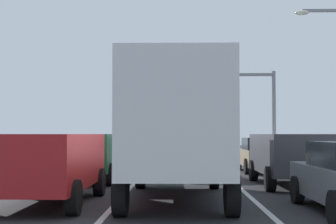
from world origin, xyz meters
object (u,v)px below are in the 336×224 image
at_px(sedan_tan_right_lane_third, 263,155).
at_px(sedan_white_center_lane_second, 183,157).
at_px(sedan_black_center_lane_third, 180,151).
at_px(sedan_navy_left_lane_third, 108,153).
at_px(suv_red_left_lane_nearest, 48,162).
at_px(traffic_light_gantry, 220,91).
at_px(suv_green_left_lane_second, 89,152).
at_px(box_truck_center_lane_nearest, 177,125).
at_px(suv_charcoal_right_lane_second, 290,154).

height_order(sedan_tan_right_lane_third, sedan_white_center_lane_second, same).
relative_size(sedan_black_center_lane_third, sedan_navy_left_lane_third, 1.00).
xyz_separation_m(suv_red_left_lane_nearest, traffic_light_gantry, (6.07, 24.65, 3.72)).
xyz_separation_m(suv_green_left_lane_second, sedan_navy_left_lane_third, (-0.24, 6.53, -0.25)).
bearing_deg(sedan_navy_left_lane_third, sedan_black_center_lane_third, 30.90).
xyz_separation_m(sedan_black_center_lane_third, suv_red_left_lane_nearest, (-3.14, -14.66, 0.25)).
xyz_separation_m(sedan_tan_right_lane_third, sedan_white_center_lane_second, (-3.55, -2.36, 0.00)).
bearing_deg(sedan_tan_right_lane_third, suv_red_left_lane_nearest, -122.40).
height_order(sedan_white_center_lane_second, sedan_navy_left_lane_third, same).
bearing_deg(suv_green_left_lane_second, box_truck_center_lane_nearest, -59.79).
distance_m(box_truck_center_lane_nearest, suv_red_left_lane_nearest, 3.25).
xyz_separation_m(sedan_tan_right_lane_third, sedan_black_center_lane_third, (-3.69, 3.89, 0.00)).
height_order(suv_red_left_lane_nearest, sedan_navy_left_lane_third, suv_red_left_lane_nearest).
relative_size(suv_red_left_lane_nearest, sedan_navy_left_lane_third, 1.09).
height_order(sedan_white_center_lane_second, suv_red_left_lane_nearest, suv_red_left_lane_nearest).
bearing_deg(suv_green_left_lane_second, traffic_light_gantry, 71.68).
xyz_separation_m(suv_charcoal_right_lane_second, sedan_navy_left_lane_third, (-7.04, 8.06, -0.25)).
bearing_deg(suv_charcoal_right_lane_second, sedan_black_center_lane_third, 109.41).
xyz_separation_m(suv_charcoal_right_lane_second, suv_red_left_lane_nearest, (-6.72, -4.52, 0.00)).
xyz_separation_m(suv_charcoal_right_lane_second, traffic_light_gantry, (-0.64, 20.13, 3.72)).
bearing_deg(suv_charcoal_right_lane_second, sedan_white_center_lane_second, 131.49).
distance_m(sedan_tan_right_lane_third, traffic_light_gantry, 14.47).
height_order(suv_green_left_lane_second, sedan_navy_left_lane_third, suv_green_left_lane_second).
height_order(suv_charcoal_right_lane_second, sedan_tan_right_lane_third, suv_charcoal_right_lane_second).
bearing_deg(suv_red_left_lane_nearest, sedan_white_center_lane_second, 68.64).
distance_m(suv_green_left_lane_second, sedan_navy_left_lane_third, 6.54).
relative_size(sedan_white_center_lane_second, sedan_black_center_lane_third, 1.00).
relative_size(suv_charcoal_right_lane_second, suv_green_left_lane_second, 1.00).
height_order(suv_green_left_lane_second, traffic_light_gantry, traffic_light_gantry).
height_order(suv_charcoal_right_lane_second, sedan_white_center_lane_second, suv_charcoal_right_lane_second).
height_order(suv_red_left_lane_nearest, suv_green_left_lane_second, same).
bearing_deg(traffic_light_gantry, sedan_navy_left_lane_third, -117.93).
distance_m(sedan_black_center_lane_third, traffic_light_gantry, 11.15).
distance_m(suv_charcoal_right_lane_second, suv_green_left_lane_second, 6.97).
relative_size(sedan_black_center_lane_third, suv_red_left_lane_nearest, 0.92).
xyz_separation_m(box_truck_center_lane_nearest, sedan_black_center_lane_third, (0.09, 14.01, -1.14)).
xyz_separation_m(sedan_tan_right_lane_third, suv_green_left_lane_second, (-6.92, -4.72, 0.25)).
height_order(box_truck_center_lane_nearest, sedan_black_center_lane_third, box_truck_center_lane_nearest).
relative_size(suv_charcoal_right_lane_second, sedan_black_center_lane_third, 1.09).
xyz_separation_m(sedan_white_center_lane_second, suv_green_left_lane_second, (-3.37, -2.35, 0.25)).
bearing_deg(box_truck_center_lane_nearest, sedan_white_center_lane_second, 88.31).
distance_m(suv_charcoal_right_lane_second, sedan_navy_left_lane_third, 10.71).
xyz_separation_m(suv_charcoal_right_lane_second, box_truck_center_lane_nearest, (-3.66, -3.87, 0.88)).
relative_size(suv_charcoal_right_lane_second, suv_red_left_lane_nearest, 1.00).
xyz_separation_m(sedan_black_center_lane_third, suv_green_left_lane_second, (-3.23, -8.61, 0.25)).
xyz_separation_m(box_truck_center_lane_nearest, suv_green_left_lane_second, (-3.14, 5.40, -0.88)).
bearing_deg(sedan_navy_left_lane_third, box_truck_center_lane_nearest, -74.17).
distance_m(sedan_tan_right_lane_third, sedan_navy_left_lane_third, 7.39).
xyz_separation_m(sedan_navy_left_lane_third, traffic_light_gantry, (6.40, 12.07, 3.97)).
relative_size(suv_charcoal_right_lane_second, traffic_light_gantry, 0.45).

